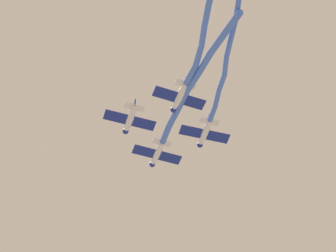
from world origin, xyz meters
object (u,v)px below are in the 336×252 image
at_px(airplane_lead, 157,154).
at_px(airplane_right_wing, 205,133).
at_px(airplane_slot, 179,97).
at_px(airplane_left_wing, 130,119).

bearing_deg(airplane_lead, airplane_right_wing, -137.54).
relative_size(airplane_lead, airplane_right_wing, 0.99).
distance_m(airplane_lead, airplane_slot, 11.18).
bearing_deg(airplane_right_wing, airplane_slot, 136.52).
bearing_deg(airplane_right_wing, airplane_left_wing, 91.58).
xyz_separation_m(airplane_left_wing, airplane_slot, (3.27, 7.19, 0.20)).
height_order(airplane_left_wing, airplane_right_wing, airplane_right_wing).
distance_m(airplane_lead, airplane_left_wing, 7.92).
bearing_deg(airplane_lead, airplane_left_wing, 132.42).
relative_size(airplane_left_wing, airplane_slot, 1.01).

